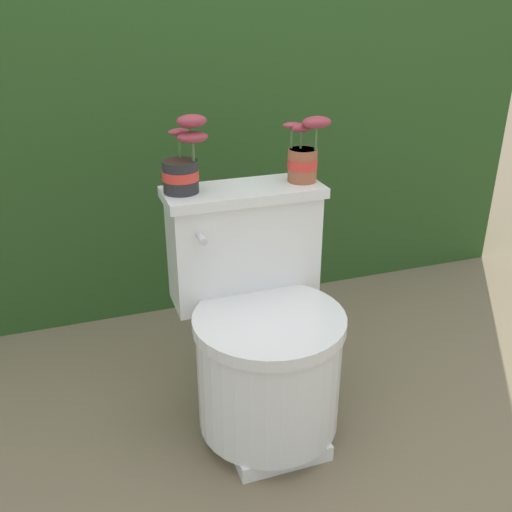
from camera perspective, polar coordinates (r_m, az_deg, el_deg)
ground_plane at (r=1.90m, az=2.90°, el=-16.09°), size 12.00×12.00×0.00m
hedge_backdrop at (r=2.55m, az=-6.43°, el=15.73°), size 2.85×0.61×1.69m
toilet at (r=1.72m, az=0.55°, el=-7.99°), size 0.47×0.54×0.73m
potted_plant_left at (r=1.63m, az=-7.35°, el=9.02°), size 0.13×0.10×0.22m
potted_plant_midleft at (r=1.72m, az=4.82°, el=10.04°), size 0.13×0.10×0.20m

